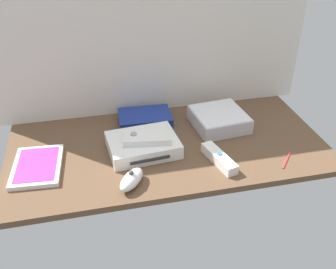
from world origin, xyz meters
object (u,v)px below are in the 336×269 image
(mini_computer, at_px, (219,119))
(remote_classic_pad, at_px, (147,137))
(game_case, at_px, (37,166))
(network_router, at_px, (145,118))
(remote_wand, at_px, (219,158))
(game_console, at_px, (143,145))
(remote_nunchuk, at_px, (132,180))
(stylus_pen, at_px, (287,160))

(mini_computer, xyz_separation_m, remote_classic_pad, (-0.27, -0.10, 0.03))
(mini_computer, xyz_separation_m, game_case, (-0.59, -0.11, -0.02))
(remote_classic_pad, bearing_deg, network_router, 91.24)
(mini_computer, bearing_deg, remote_wand, -109.05)
(game_console, xyz_separation_m, remote_nunchuk, (-0.06, -0.16, -0.00))
(game_console, height_order, game_case, game_console)
(network_router, relative_size, remote_classic_pad, 1.20)
(game_case, xyz_separation_m, remote_wand, (0.53, -0.09, 0.01))
(stylus_pen, bearing_deg, remote_classic_pad, 160.52)
(mini_computer, distance_m, remote_wand, 0.21)
(network_router, xyz_separation_m, stylus_pen, (0.38, -0.31, -0.01))
(game_console, height_order, remote_nunchuk, remote_nunchuk)
(network_router, xyz_separation_m, remote_nunchuk, (-0.09, -0.32, 0.00))
(remote_classic_pad, bearing_deg, game_console, 162.60)
(network_router, distance_m, remote_nunchuk, 0.34)
(game_console, xyz_separation_m, network_router, (0.03, 0.17, -0.00))
(game_console, bearing_deg, remote_wand, -32.72)
(remote_nunchuk, height_order, remote_classic_pad, remote_classic_pad)
(game_console, bearing_deg, mini_computer, 12.86)
(remote_nunchuk, xyz_separation_m, stylus_pen, (0.47, 0.01, -0.02))
(game_case, relative_size, stylus_pen, 2.21)
(game_console, distance_m, stylus_pen, 0.44)
(game_console, xyz_separation_m, mini_computer, (0.28, 0.09, 0.00))
(remote_classic_pad, height_order, stylus_pen, remote_classic_pad)
(stylus_pen, bearing_deg, game_case, 170.05)
(remote_nunchuk, relative_size, remote_classic_pad, 0.69)
(remote_nunchuk, bearing_deg, game_case, -170.10)
(game_console, relative_size, remote_classic_pad, 1.45)
(game_console, distance_m, remote_nunchuk, 0.17)
(mini_computer, relative_size, remote_wand, 1.22)
(remote_wand, bearing_deg, mini_computer, 56.73)
(game_console, bearing_deg, network_router, 73.22)
(game_case, bearing_deg, game_console, 7.52)
(remote_wand, bearing_deg, stylus_pen, -24.80)
(mini_computer, relative_size, remote_classic_pad, 1.20)
(remote_nunchuk, bearing_deg, remote_classic_pad, 102.56)
(network_router, bearing_deg, remote_nunchuk, -103.29)
(remote_nunchuk, distance_m, remote_classic_pad, 0.17)
(remote_wand, relative_size, remote_nunchuk, 1.44)
(game_console, distance_m, remote_classic_pad, 0.03)
(mini_computer, xyz_separation_m, remote_wand, (-0.07, -0.20, -0.01))
(game_case, height_order, stylus_pen, game_case)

